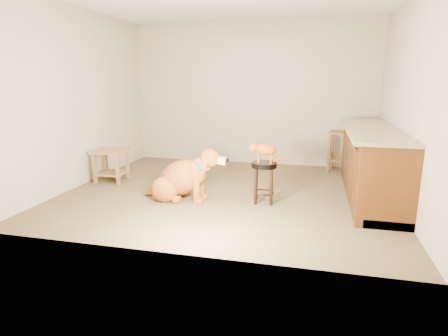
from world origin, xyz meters
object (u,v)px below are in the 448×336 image
(padded_stool, at_px, (264,174))
(side_table, at_px, (111,160))
(wood_stool, at_px, (340,151))
(tabby_kitten, at_px, (264,150))
(golden_retriever, at_px, (182,179))

(padded_stool, xyz_separation_m, side_table, (-2.48, 0.50, -0.05))
(wood_stool, bearing_deg, padded_stool, -117.66)
(wood_stool, height_order, side_table, wood_stool)
(padded_stool, height_order, wood_stool, wood_stool)
(side_table, height_order, tabby_kitten, tabby_kitten)
(padded_stool, relative_size, tabby_kitten, 1.16)
(side_table, bearing_deg, tabby_kitten, -11.37)
(golden_retriever, bearing_deg, wood_stool, 47.85)
(padded_stool, distance_m, wood_stool, 2.25)
(side_table, relative_size, tabby_kitten, 1.12)
(wood_stool, height_order, golden_retriever, golden_retriever)
(wood_stool, bearing_deg, side_table, -157.00)
(side_table, distance_m, golden_retriever, 1.55)
(padded_stool, relative_size, wood_stool, 0.77)
(padded_stool, height_order, side_table, padded_stool)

